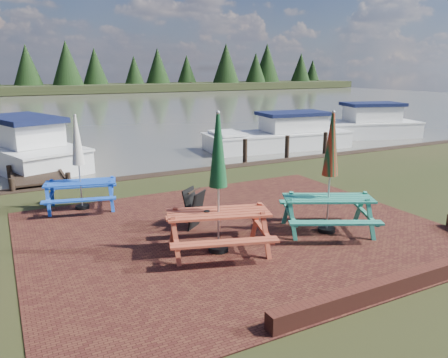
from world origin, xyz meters
name	(u,v)px	position (x,y,z in m)	size (l,w,h in m)	color
ground	(260,248)	(0.00, 0.00, 0.00)	(120.00, 120.00, 0.00)	black
paving	(236,232)	(0.00, 1.00, 0.01)	(9.00, 7.50, 0.02)	#381511
brick_wall	(435,266)	(2.15, -2.42, 0.15)	(6.21, 1.79, 0.30)	#4C1E16
water	(49,108)	(0.00, 37.00, 0.00)	(120.00, 60.00, 0.02)	#4D4C42
far_treeline	(24,70)	(0.00, 66.00, 3.28)	(120.00, 10.00, 8.10)	black
picnic_table_teal	(329,192)	(1.79, 0.07, 0.94)	(2.49, 2.40, 2.68)	#29856D
picnic_table_red	(218,205)	(-0.84, 0.23, 0.97)	(2.43, 2.28, 2.76)	#B2472D
picnic_table_blue	(80,177)	(-2.76, 4.30, 0.85)	(2.08, 1.94, 2.43)	blue
chalkboard	(194,208)	(-0.70, 1.74, 0.45)	(0.55, 0.81, 0.88)	black
jetty	(30,159)	(-3.50, 11.28, 0.11)	(1.76, 9.08, 1.00)	black
boat_jetty	(18,149)	(-3.85, 11.89, 0.45)	(4.93, 7.99, 2.19)	silver
boat_near	(281,137)	(7.55, 10.18, 0.37)	(7.22, 3.11, 1.90)	silver
boat_far	(361,126)	(13.49, 11.00, 0.43)	(7.14, 4.13, 2.11)	silver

